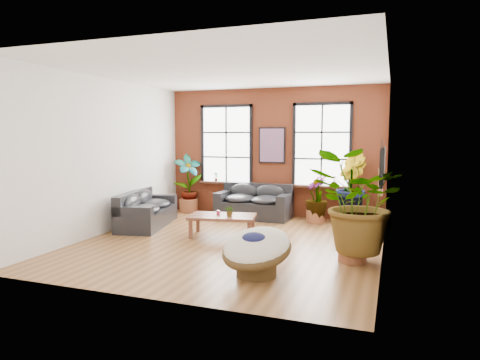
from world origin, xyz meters
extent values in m
cube|color=brown|center=(0.00, 0.00, -0.01)|extent=(6.00, 6.50, 0.02)
cube|color=white|center=(0.00, 0.00, 3.51)|extent=(6.00, 6.50, 0.02)
cube|color=#5B2415|center=(0.00, 3.26, 1.75)|extent=(6.00, 0.02, 3.50)
cube|color=silver|center=(0.00, -3.26, 1.75)|extent=(6.00, 0.02, 3.50)
cube|color=silver|center=(-3.01, 0.00, 1.75)|extent=(0.02, 6.50, 3.50)
cube|color=silver|center=(3.01, 0.00, 1.75)|extent=(0.02, 6.50, 3.50)
cube|color=white|center=(-1.35, 3.20, 1.95)|extent=(1.40, 0.02, 2.10)
cube|color=#32180D|center=(-1.35, 3.13, 0.87)|extent=(1.60, 0.22, 0.06)
cube|color=white|center=(1.35, 3.20, 1.95)|extent=(1.40, 0.02, 2.10)
cube|color=#32180D|center=(1.35, 3.13, 0.87)|extent=(1.60, 0.22, 0.06)
cube|color=black|center=(-0.36, 2.69, 0.22)|extent=(2.00, 1.02, 0.45)
cube|color=black|center=(-0.35, 3.06, 0.68)|extent=(1.98, 0.29, 0.46)
cube|color=black|center=(-1.23, 2.72, 0.57)|extent=(0.26, 0.97, 0.23)
cube|color=black|center=(0.51, 2.67, 0.57)|extent=(0.26, 0.97, 0.23)
ellipsoid|color=black|center=(-0.74, 2.65, 0.51)|extent=(0.85, 0.83, 0.26)
ellipsoid|color=black|center=(-0.73, 2.93, 0.68)|extent=(0.84, 0.28, 0.44)
ellipsoid|color=black|center=(0.01, 2.63, 0.51)|extent=(0.85, 0.83, 0.26)
ellipsoid|color=black|center=(0.02, 2.91, 0.68)|extent=(0.84, 0.28, 0.44)
cube|color=black|center=(-2.51, 0.84, 0.21)|extent=(1.35, 2.30, 0.42)
cube|color=black|center=(-2.84, 0.77, 0.64)|extent=(0.68, 2.15, 0.43)
cube|color=black|center=(-2.30, -0.10, 0.53)|extent=(0.93, 0.41, 0.22)
cube|color=black|center=(-2.71, 1.79, 0.53)|extent=(0.93, 0.41, 0.22)
ellipsoid|color=black|center=(-2.36, 0.44, 0.48)|extent=(0.94, 1.08, 0.24)
ellipsoid|color=black|center=(-2.62, 0.38, 0.64)|extent=(0.44, 0.97, 0.41)
ellipsoid|color=black|center=(-2.55, 1.27, 0.48)|extent=(0.94, 1.08, 0.24)
ellipsoid|color=black|center=(-2.80, 1.22, 0.64)|extent=(0.44, 0.97, 0.41)
cube|color=brown|center=(-0.38, 0.50, 0.43)|extent=(1.58, 1.09, 0.06)
cube|color=#32180D|center=(-0.35, 0.36, 0.47)|extent=(1.42, 0.29, 0.00)
cube|color=#32180D|center=(-0.40, 0.63, 0.47)|extent=(1.42, 0.29, 0.00)
cube|color=brown|center=(-0.94, 0.05, 0.20)|extent=(0.08, 0.08, 0.40)
cube|color=brown|center=(0.32, 0.30, 0.20)|extent=(0.08, 0.08, 0.40)
cube|color=brown|center=(-1.07, 0.70, 0.20)|extent=(0.08, 0.08, 0.40)
cube|color=brown|center=(0.19, 0.95, 0.20)|extent=(0.08, 0.08, 0.40)
cylinder|color=#C1304F|center=(-0.49, 0.53, 0.51)|extent=(0.10, 0.10, 0.09)
cylinder|color=#50391C|center=(1.16, -1.85, 0.13)|extent=(0.80, 0.80, 0.26)
torus|color=#50391C|center=(1.16, -1.85, 0.43)|extent=(1.38, 1.38, 0.50)
ellipsoid|color=#EEE5CD|center=(1.16, -1.85, 0.49)|extent=(1.35, 1.39, 0.68)
ellipsoid|color=#151843|center=(1.14, -1.90, 0.62)|extent=(0.51, 0.45, 0.19)
cube|color=black|center=(0.00, 3.19, 1.95)|extent=(0.74, 0.04, 0.98)
cube|color=#0C7F8C|center=(0.00, 3.16, 1.95)|extent=(0.66, 0.02, 0.90)
cube|color=black|center=(2.95, 0.30, 1.65)|extent=(0.06, 1.25, 0.72)
cube|color=black|center=(2.92, 0.30, 1.65)|extent=(0.01, 1.15, 0.62)
cylinder|color=#B27F4C|center=(2.90, 1.35, 1.13)|extent=(0.09, 0.38, 0.38)
cylinder|color=#B27F4C|center=(2.90, 1.35, 1.38)|extent=(0.09, 0.30, 0.30)
cylinder|color=black|center=(2.90, 1.35, 1.13)|extent=(0.09, 0.11, 0.11)
cube|color=#32180D|center=(2.90, 1.35, 1.75)|extent=(0.04, 0.05, 0.55)
cube|color=#32180D|center=(2.90, 1.35, 2.07)|extent=(0.06, 0.06, 0.14)
cube|color=black|center=(2.82, 2.49, 0.23)|extent=(0.64, 0.58, 0.45)
cylinder|color=brown|center=(-2.41, 2.89, 0.19)|extent=(0.61, 0.61, 0.38)
cylinder|color=brown|center=(2.12, 2.78, 0.18)|extent=(0.57, 0.57, 0.36)
cylinder|color=brown|center=(2.51, -0.53, 0.18)|extent=(0.52, 0.52, 0.36)
cylinder|color=brown|center=(1.32, 2.63, 0.17)|extent=(0.47, 0.47, 0.34)
imported|color=#1C5516|center=(-2.42, 2.92, 0.92)|extent=(0.97, 0.95, 1.54)
imported|color=#1C5516|center=(2.14, 2.77, 0.96)|extent=(0.97, 1.08, 1.63)
imported|color=#1C5516|center=(2.53, -0.55, 1.06)|extent=(1.79, 1.60, 1.81)
imported|color=#1C5516|center=(1.34, 2.62, 0.67)|extent=(0.83, 0.83, 1.06)
imported|color=#1C5516|center=(-0.16, 0.41, 0.59)|extent=(0.28, 0.26, 0.24)
imported|color=#1C5516|center=(-1.65, 3.13, 1.04)|extent=(0.17, 0.17, 0.27)
imported|color=#1C5516|center=(1.70, 3.13, 1.04)|extent=(0.19, 0.19, 0.27)
camera|label=1|loc=(3.14, -8.12, 2.22)|focal=32.00mm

